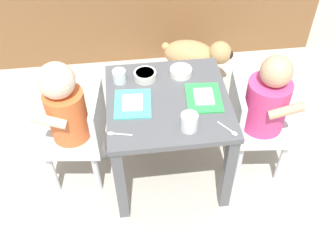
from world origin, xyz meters
TOP-DOWN VIEW (x-y plane):
  - ground_plane at (0.00, 0.00)m, footprint 7.00×7.00m
  - dining_table at (0.00, 0.00)m, footprint 0.52×0.53m
  - seated_child_left at (-0.42, 0.02)m, footprint 0.31×0.31m
  - seated_child_right at (0.42, -0.02)m, footprint 0.31×0.31m
  - dog at (0.25, 0.66)m, footprint 0.42×0.28m
  - food_tray_left at (-0.15, -0.02)m, footprint 0.16×0.19m
  - food_tray_right at (0.15, -0.02)m, footprint 0.16×0.20m
  - water_cup_left at (0.06, -0.18)m, footprint 0.07×0.07m
  - water_cup_right at (-0.20, 0.14)m, footprint 0.06×0.06m
  - veggie_bowl_far at (0.08, 0.16)m, footprint 0.10×0.10m
  - veggie_bowl_near at (-0.08, 0.15)m, footprint 0.10×0.10m
  - spoon_by_left_tray at (-0.22, -0.18)m, footprint 0.10×0.04m
  - spoon_by_right_tray at (0.21, -0.21)m, footprint 0.07×0.09m

SIDE VIEW (x-z plane):
  - ground_plane at x=0.00m, z-range 0.00..0.00m
  - dog at x=0.25m, z-range 0.05..0.36m
  - dining_table at x=0.00m, z-range 0.14..0.60m
  - seated_child_right at x=0.42m, z-range 0.08..0.73m
  - seated_child_left at x=-0.42m, z-range 0.08..0.74m
  - spoon_by_left_tray at x=-0.22m, z-range 0.46..0.47m
  - spoon_by_right_tray at x=0.21m, z-range 0.46..0.47m
  - food_tray_right at x=0.15m, z-range 0.46..0.48m
  - food_tray_left at x=-0.15m, z-range 0.46..0.48m
  - veggie_bowl_far at x=0.08m, z-range 0.46..0.49m
  - veggie_bowl_near at x=-0.08m, z-range 0.46..0.50m
  - water_cup_right at x=-0.20m, z-range 0.46..0.52m
  - water_cup_left at x=0.06m, z-range 0.46..0.53m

